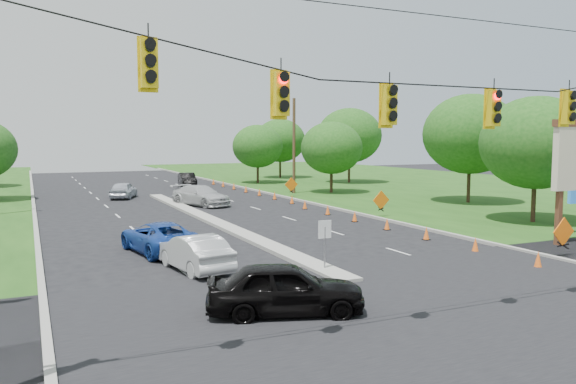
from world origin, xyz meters
name	(u,v)px	position (x,y,z in m)	size (l,w,h in m)	color
ground	(422,316)	(0.00, 0.00, 0.00)	(160.00, 160.00, 0.00)	black
grass_right	(558,201)	(30.00, 20.00, 0.00)	(40.00, 160.00, 0.06)	#1E4714
cross_street	(422,316)	(0.00, 0.00, 0.00)	(160.00, 14.00, 0.02)	black
curb_left	(34,213)	(-10.10, 30.00, 0.00)	(0.25, 110.00, 0.16)	gray
curb_right	(294,200)	(10.10, 30.00, 0.00)	(0.25, 110.00, 0.16)	gray
median	(211,221)	(0.00, 21.00, 0.00)	(1.00, 34.00, 0.18)	gray
median_sign	(325,235)	(0.00, 6.00, 1.46)	(0.55, 0.06, 2.05)	gray
signal_span	(449,147)	(-0.05, -1.00, 4.97)	(25.60, 0.32, 9.00)	#422D1C
utility_pole_far_right	(294,146)	(12.50, 35.00, 4.50)	(0.28, 0.28, 9.00)	#422D1C
cone_0	(538,260)	(8.15, 3.00, 0.35)	(0.32, 0.32, 0.70)	orange
cone_1	(475,245)	(8.15, 6.50, 0.35)	(0.32, 0.32, 0.70)	orange
cone_2	(426,233)	(8.15, 10.00, 0.35)	(0.32, 0.32, 0.70)	orange
cone_3	(387,224)	(8.15, 13.50, 0.35)	(0.32, 0.32, 0.70)	orange
cone_4	(355,216)	(8.15, 17.00, 0.35)	(0.32, 0.32, 0.70)	orange
cone_5	(328,210)	(8.15, 20.50, 0.35)	(0.32, 0.32, 0.70)	orange
cone_6	(305,204)	(8.15, 24.00, 0.35)	(0.32, 0.32, 0.70)	orange
cone_7	(292,199)	(8.75, 27.50, 0.35)	(0.32, 0.32, 0.70)	orange
cone_8	(275,195)	(8.75, 31.00, 0.35)	(0.32, 0.32, 0.70)	orange
cone_9	(259,192)	(8.75, 34.50, 0.35)	(0.32, 0.32, 0.70)	orange
cone_10	(246,189)	(8.75, 38.00, 0.35)	(0.32, 0.32, 0.70)	orange
cone_11	(234,186)	(8.75, 41.50, 0.35)	(0.32, 0.32, 0.70)	orange
cone_12	(223,184)	(8.75, 45.00, 0.35)	(0.32, 0.32, 0.70)	orange
cone_13	(213,181)	(8.75, 48.50, 0.35)	(0.32, 0.32, 0.70)	orange
work_sign_0	(564,233)	(10.80, 4.00, 1.09)	(1.27, 0.58, 1.37)	black
work_sign_1	(381,201)	(10.80, 18.00, 1.09)	(1.27, 0.58, 1.37)	black
work_sign_2	(291,185)	(10.80, 32.00, 1.09)	(1.27, 0.58, 1.37)	black
tree_7	(536,143)	(18.00, 12.00, 4.96)	(6.72, 6.72, 7.84)	black
tree_8	(470,134)	(22.00, 22.00, 5.58)	(7.56, 7.56, 8.82)	black
tree_9	(332,148)	(16.00, 34.00, 4.34)	(5.88, 5.88, 6.86)	black
tree_10	(349,136)	(24.00, 44.00, 5.58)	(7.56, 7.56, 8.82)	black
tree_11	(280,141)	(20.00, 55.00, 4.96)	(6.72, 6.72, 7.84)	black
tree_12	(258,146)	(14.00, 48.00, 4.34)	(5.88, 5.88, 6.86)	black
black_sedan	(285,289)	(-3.60, 1.81, 0.80)	(1.88, 4.67, 1.59)	black
white_sedan	(194,252)	(-4.52, 8.46, 0.72)	(1.53, 4.40, 1.45)	#B8B8B8
blue_pickup	(159,237)	(-5.03, 12.68, 0.71)	(2.35, 5.09, 1.42)	#193F9B
silver_car_far	(201,196)	(1.77, 29.38, 0.79)	(2.21, 5.44, 1.58)	#B6B5B7
silver_car_oncoming	(123,190)	(-2.86, 37.51, 0.73)	(1.73, 4.30, 1.46)	#ADB1BC
dark_car_receding	(187,180)	(5.35, 47.10, 0.75)	(1.59, 4.55, 1.50)	black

